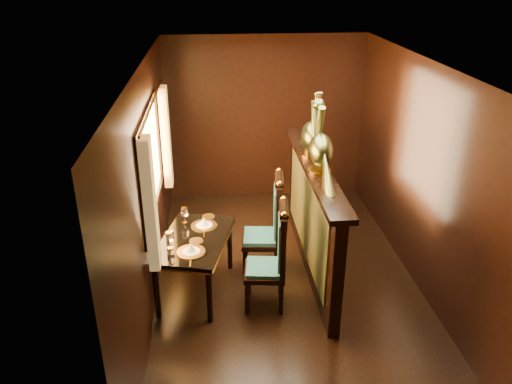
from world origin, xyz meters
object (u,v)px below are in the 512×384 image
(chair_left, at_px, (276,254))
(chair_right, at_px, (271,223))
(dining_table, at_px, (194,243))
(peacock_right, at_px, (312,124))
(peacock_left, at_px, (322,136))

(chair_left, xyz_separation_m, chair_right, (0.03, 0.63, 0.03))
(dining_table, relative_size, peacock_right, 1.62)
(chair_right, distance_m, peacock_left, 1.23)
(chair_right, height_order, peacock_left, peacock_left)
(chair_left, height_order, chair_right, chair_right)
(chair_left, xyz_separation_m, peacock_right, (0.52, 0.92, 1.12))
(dining_table, height_order, chair_right, chair_right)
(peacock_right, bearing_deg, chair_right, -149.75)
(chair_left, height_order, peacock_right, peacock_right)
(peacock_left, bearing_deg, chair_right, 157.28)
(chair_right, xyz_separation_m, peacock_left, (0.49, -0.20, 1.11))
(dining_table, xyz_separation_m, peacock_left, (1.38, 0.10, 1.16))
(chair_left, distance_m, chair_right, 0.64)
(peacock_left, height_order, peacock_right, peacock_left)
(chair_right, height_order, peacock_right, peacock_right)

